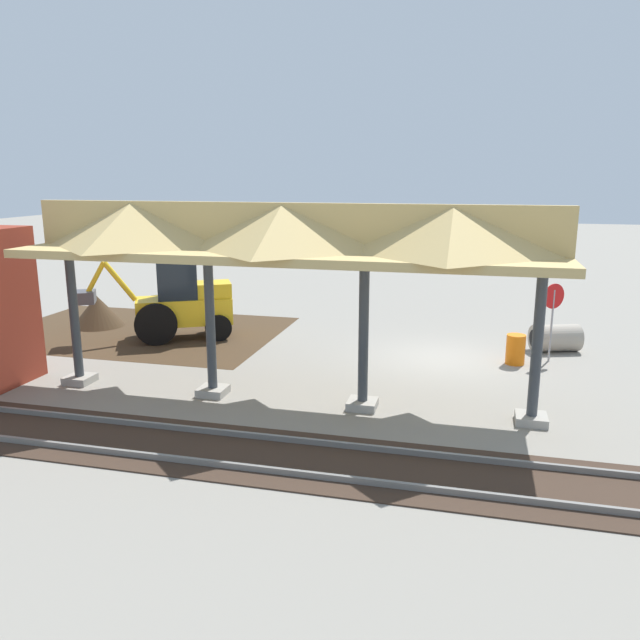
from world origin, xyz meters
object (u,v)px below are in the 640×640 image
object	(u,v)px
backhoe	(180,302)
traffic_barrel	(516,349)
stop_sign	(553,306)
concrete_pipe	(555,338)

from	to	relation	value
backhoe	traffic_barrel	xyz separation A→B (m)	(-11.09, 0.37, -0.82)
stop_sign	backhoe	bearing A→B (deg)	0.86
stop_sign	concrete_pipe	xyz separation A→B (m)	(-0.30, -1.23, -1.29)
concrete_pipe	traffic_barrel	world-z (taller)	traffic_barrel
stop_sign	traffic_barrel	world-z (taller)	stop_sign
stop_sign	backhoe	xyz separation A→B (m)	(12.10, 0.18, -0.46)
stop_sign	concrete_pipe	bearing A→B (deg)	-103.70
stop_sign	backhoe	distance (m)	12.11
concrete_pipe	traffic_barrel	size ratio (longest dim) A/B	1.87
backhoe	stop_sign	bearing A→B (deg)	-179.14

